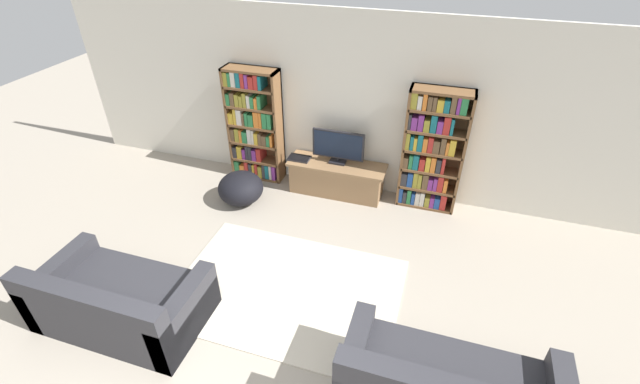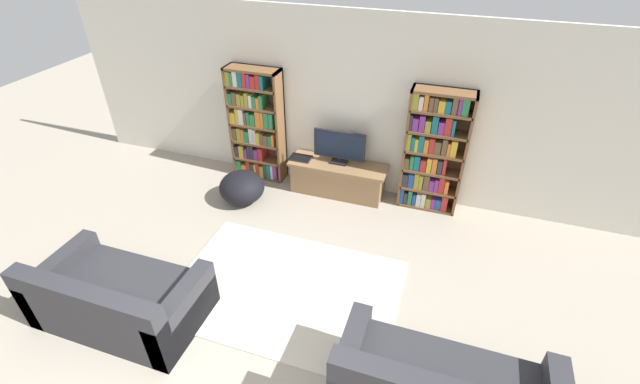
{
  "view_description": "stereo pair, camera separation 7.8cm",
  "coord_description": "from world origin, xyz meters",
  "px_view_note": "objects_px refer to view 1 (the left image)",
  "views": [
    {
      "loc": [
        1.3,
        -1.28,
        3.71
      ],
      "look_at": [
        -0.03,
        2.89,
        0.7
      ],
      "focal_mm": 24.0,
      "sensor_mm": 36.0,
      "label": 1
    },
    {
      "loc": [
        1.37,
        -1.26,
        3.71
      ],
      "look_at": [
        -0.03,
        2.89,
        0.7
      ],
      "focal_mm": 24.0,
      "sensor_mm": 36.0,
      "label": 2
    }
  ],
  "objects_px": {
    "bookshelf_right": "(431,151)",
    "tv_stand": "(337,178)",
    "laptop": "(299,158)",
    "television": "(338,146)",
    "couch_left_sectional": "(120,302)",
    "bookshelf_left": "(254,126)",
    "beanbag_ottoman": "(241,188)"
  },
  "relations": [
    {
      "from": "bookshelf_right",
      "to": "tv_stand",
      "type": "bearing_deg",
      "value": -175.32
    },
    {
      "from": "tv_stand",
      "to": "laptop",
      "type": "relative_size",
      "value": 4.43
    },
    {
      "from": "television",
      "to": "couch_left_sectional",
      "type": "height_order",
      "value": "television"
    },
    {
      "from": "laptop",
      "to": "bookshelf_right",
      "type": "bearing_deg",
      "value": 4.13
    },
    {
      "from": "bookshelf_left",
      "to": "television",
      "type": "bearing_deg",
      "value": -2.81
    },
    {
      "from": "tv_stand",
      "to": "beanbag_ottoman",
      "type": "bearing_deg",
      "value": -152.74
    },
    {
      "from": "bookshelf_left",
      "to": "beanbag_ottoman",
      "type": "relative_size",
      "value": 2.68
    },
    {
      "from": "tv_stand",
      "to": "television",
      "type": "distance_m",
      "value": 0.52
    },
    {
      "from": "bookshelf_right",
      "to": "tv_stand",
      "type": "distance_m",
      "value": 1.44
    },
    {
      "from": "television",
      "to": "laptop",
      "type": "distance_m",
      "value": 0.64
    },
    {
      "from": "bookshelf_right",
      "to": "couch_left_sectional",
      "type": "xyz_separation_m",
      "value": [
        -2.78,
        -3.1,
        -0.62
      ]
    },
    {
      "from": "couch_left_sectional",
      "to": "beanbag_ottoman",
      "type": "relative_size",
      "value": 2.59
    },
    {
      "from": "tv_stand",
      "to": "bookshelf_left",
      "type": "bearing_deg",
      "value": 175.49
    },
    {
      "from": "bookshelf_left",
      "to": "laptop",
      "type": "distance_m",
      "value": 0.86
    },
    {
      "from": "couch_left_sectional",
      "to": "beanbag_ottoman",
      "type": "xyz_separation_m",
      "value": [
        0.21,
        2.34,
        -0.03
      ]
    },
    {
      "from": "couch_left_sectional",
      "to": "beanbag_ottoman",
      "type": "distance_m",
      "value": 2.35
    },
    {
      "from": "bookshelf_left",
      "to": "couch_left_sectional",
      "type": "height_order",
      "value": "bookshelf_left"
    },
    {
      "from": "bookshelf_left",
      "to": "couch_left_sectional",
      "type": "relative_size",
      "value": 1.04
    },
    {
      "from": "beanbag_ottoman",
      "to": "television",
      "type": "bearing_deg",
      "value": 28.68
    },
    {
      "from": "bookshelf_right",
      "to": "laptop",
      "type": "distance_m",
      "value": 1.92
    },
    {
      "from": "tv_stand",
      "to": "beanbag_ottoman",
      "type": "height_order",
      "value": "tv_stand"
    },
    {
      "from": "tv_stand",
      "to": "laptop",
      "type": "distance_m",
      "value": 0.64
    },
    {
      "from": "laptop",
      "to": "bookshelf_left",
      "type": "bearing_deg",
      "value": 170.0
    },
    {
      "from": "television",
      "to": "beanbag_ottoman",
      "type": "distance_m",
      "value": 1.54
    },
    {
      "from": "television",
      "to": "bookshelf_left",
      "type": "bearing_deg",
      "value": 177.19
    },
    {
      "from": "bookshelf_left",
      "to": "tv_stand",
      "type": "xyz_separation_m",
      "value": [
        1.35,
        -0.11,
        -0.62
      ]
    },
    {
      "from": "bookshelf_left",
      "to": "beanbag_ottoman",
      "type": "xyz_separation_m",
      "value": [
        0.08,
        -0.76,
        -0.64
      ]
    },
    {
      "from": "couch_left_sectional",
      "to": "tv_stand",
      "type": "bearing_deg",
      "value": 63.65
    },
    {
      "from": "bookshelf_right",
      "to": "laptop",
      "type": "height_order",
      "value": "bookshelf_right"
    },
    {
      "from": "tv_stand",
      "to": "couch_left_sectional",
      "type": "xyz_separation_m",
      "value": [
        -1.48,
        -2.99,
        0.01
      ]
    },
    {
      "from": "couch_left_sectional",
      "to": "bookshelf_left",
      "type": "bearing_deg",
      "value": 87.58
    },
    {
      "from": "television",
      "to": "beanbag_ottoman",
      "type": "relative_size",
      "value": 1.16
    }
  ]
}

